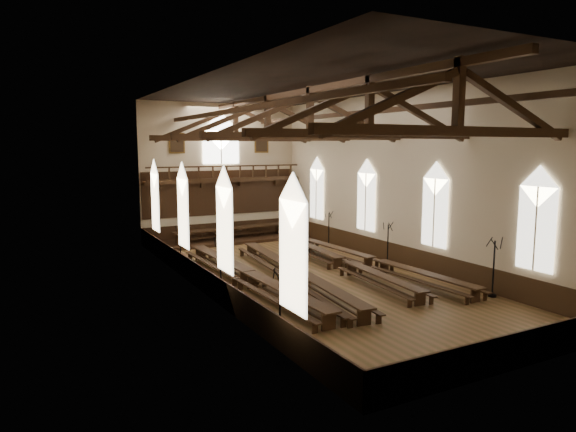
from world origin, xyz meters
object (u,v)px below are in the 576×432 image
(high_table, at_px, (231,229))
(candelabrum_left_mid, at_px, (221,279))
(refectory_row_d, at_px, (376,262))
(dais, at_px, (231,240))
(candelabrum_right_far, at_px, (329,235))
(refectory_row_c, at_px, (345,263))
(candelabrum_right_near, at_px, (493,279))
(candelabrum_left_near, at_px, (280,319))
(candelabrum_right_mid, at_px, (388,251))
(refectory_row_a, at_px, (249,275))
(candelabrum_left_far, at_px, (181,256))
(refectory_row_b, at_px, (295,271))

(high_table, distance_m, candelabrum_left_mid, 14.07)
(refectory_row_d, xyz_separation_m, dais, (-3.74, 12.16, -0.42))
(candelabrum_left_mid, relative_size, candelabrum_right_far, 1.18)
(dais, bearing_deg, candelabrum_right_far, -40.45)
(refectory_row_c, xyz_separation_m, candelabrum_right_near, (3.30, -7.16, 0.34))
(refectory_row_c, bearing_deg, candelabrum_left_near, -136.74)
(candelabrum_right_mid, xyz_separation_m, candelabrum_right_far, (0.00, 6.42, -0.02))
(candelabrum_left_near, relative_size, candelabrum_right_mid, 1.08)
(refectory_row_c, xyz_separation_m, dais, (-2.14, 11.46, -0.41))
(candelabrum_left_near, bearing_deg, candelabrum_right_far, 51.91)
(refectory_row_a, xyz_separation_m, refectory_row_c, (5.88, 0.27, -0.06))
(high_table, bearing_deg, dais, 0.00)
(dais, distance_m, candelabrum_right_far, 7.18)
(candelabrum_left_far, bearing_deg, candelabrum_left_mid, -90.00)
(high_table, height_order, candelabrum_right_mid, candelabrum_right_mid)
(candelabrum_left_near, relative_size, candelabrum_left_mid, 0.95)
(refectory_row_b, bearing_deg, candelabrum_right_mid, 8.43)
(candelabrum_left_far, bearing_deg, candelabrum_right_near, -47.47)
(refectory_row_a, relative_size, candelabrum_left_mid, 5.20)
(high_table, xyz_separation_m, candelabrum_left_near, (-5.66, -18.80, -0.08))
(refectory_row_c, relative_size, candelabrum_right_far, 5.82)
(candelabrum_right_mid, bearing_deg, candelabrum_left_far, 157.75)
(high_table, height_order, candelabrum_left_far, candelabrum_left_far)
(refectory_row_a, xyz_separation_m, refectory_row_d, (7.48, -0.43, -0.05))
(candelabrum_left_near, bearing_deg, dais, 73.26)
(refectory_row_c, bearing_deg, candelabrum_left_mid, -169.64)
(refectory_row_b, height_order, candelabrum_left_mid, candelabrum_left_mid)
(candelabrum_left_mid, bearing_deg, candelabrum_right_far, 36.61)
(high_table, bearing_deg, refectory_row_c, -79.40)
(refectory_row_c, distance_m, candelabrum_right_near, 7.89)
(candelabrum_right_mid, distance_m, candelabrum_right_far, 6.42)
(high_table, xyz_separation_m, candelabrum_left_mid, (-5.66, -12.89, -0.03))
(refectory_row_c, height_order, candelabrum_right_mid, candelabrum_right_mid)
(candelabrum_left_far, bearing_deg, refectory_row_a, -69.79)
(refectory_row_d, xyz_separation_m, candelabrum_left_far, (-9.39, 5.64, 0.23))
(candelabrum_left_near, bearing_deg, refectory_row_c, 43.26)
(candelabrum_right_near, relative_size, candelabrum_right_far, 1.16)
(high_table, xyz_separation_m, candelabrum_right_mid, (5.44, -11.06, -0.14))
(refectory_row_d, bearing_deg, refectory_row_c, 156.23)
(candelabrum_left_near, height_order, candelabrum_right_near, candelabrum_right_near)
(candelabrum_right_mid, bearing_deg, refectory_row_d, -147.20)
(candelabrum_left_near, bearing_deg, candelabrum_right_near, 0.92)
(refectory_row_a, height_order, candelabrum_left_far, candelabrum_left_far)
(candelabrum_right_far, bearing_deg, dais, 139.55)
(refectory_row_a, bearing_deg, candelabrum_right_near, -36.88)
(candelabrum_left_near, height_order, candelabrum_right_mid, candelabrum_left_near)
(high_table, distance_m, candelabrum_left_far, 8.64)
(candelabrum_right_near, bearing_deg, refectory_row_d, 104.78)
(refectory_row_b, xyz_separation_m, candelabrum_right_near, (6.79, -6.55, 0.29))
(refectory_row_d, distance_m, candelabrum_left_far, 10.96)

